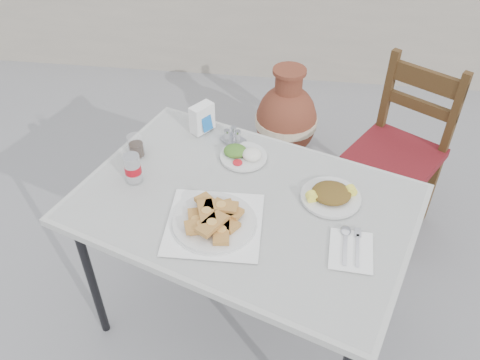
# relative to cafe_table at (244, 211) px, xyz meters

# --- Properties ---
(ground) EXTENTS (80.00, 80.00, 0.00)m
(ground) POSITION_rel_cafe_table_xyz_m (0.15, -0.06, -0.72)
(ground) COLOR slate
(ground) RESTS_ON ground
(cafe_table) EXTENTS (1.48, 1.23, 0.77)m
(cafe_table) POSITION_rel_cafe_table_xyz_m (0.00, 0.00, 0.00)
(cafe_table) COLOR black
(cafe_table) RESTS_ON ground
(pide_plate) EXTENTS (0.35, 0.35, 0.07)m
(pide_plate) POSITION_rel_cafe_table_xyz_m (-0.09, -0.14, 0.09)
(pide_plate) COLOR white
(pide_plate) RESTS_ON cafe_table
(salad_rice_plate) EXTENTS (0.20, 0.20, 0.05)m
(salad_rice_plate) POSITION_rel_cafe_table_xyz_m (-0.04, 0.26, 0.07)
(salad_rice_plate) COLOR silver
(salad_rice_plate) RESTS_ON cafe_table
(salad_chopped_plate) EXTENTS (0.23, 0.23, 0.05)m
(salad_chopped_plate) POSITION_rel_cafe_table_xyz_m (0.33, 0.06, 0.07)
(salad_chopped_plate) COLOR silver
(salad_chopped_plate) RESTS_ON cafe_table
(soda_can) EXTENTS (0.07, 0.07, 0.12)m
(soda_can) POSITION_rel_cafe_table_xyz_m (-0.45, 0.07, 0.11)
(soda_can) COLOR silver
(soda_can) RESTS_ON cafe_table
(cola_glass) EXTENTS (0.07, 0.07, 0.10)m
(cola_glass) POSITION_rel_cafe_table_xyz_m (-0.48, 0.23, 0.10)
(cola_glass) COLOR white
(cola_glass) RESTS_ON cafe_table
(napkin_holder) EXTENTS (0.11, 0.12, 0.13)m
(napkin_holder) POSITION_rel_cafe_table_xyz_m (-0.24, 0.44, 0.12)
(napkin_holder) COLOR white
(napkin_holder) RESTS_ON cafe_table
(condiment_caddy) EXTENTS (0.12, 0.12, 0.07)m
(condiment_caddy) POSITION_rel_cafe_table_xyz_m (-0.10, 0.37, 0.08)
(condiment_caddy) COLOR #BABAC1
(condiment_caddy) RESTS_ON cafe_table
(cutlery_napkin) EXTENTS (0.16, 0.21, 0.01)m
(cutlery_napkin) POSITION_rel_cafe_table_xyz_m (0.39, -0.19, 0.06)
(cutlery_napkin) COLOR white
(cutlery_napkin) RESTS_ON cafe_table
(chair) EXTENTS (0.58, 0.58, 0.94)m
(chair) POSITION_rel_cafe_table_xyz_m (0.72, 0.78, -0.23)
(chair) COLOR #39250F
(chair) RESTS_ON ground
(terracotta_urn) EXTENTS (0.38, 0.38, 0.67)m
(terracotta_urn) POSITION_rel_cafe_table_xyz_m (0.11, 1.23, -0.40)
(terracotta_urn) COLOR brown
(terracotta_urn) RESTS_ON ground
(back_wall) EXTENTS (6.00, 0.25, 1.20)m
(back_wall) POSITION_rel_cafe_table_xyz_m (0.15, 2.44, -0.12)
(back_wall) COLOR #A89D8C
(back_wall) RESTS_ON ground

